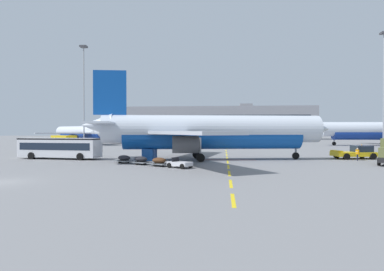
{
  "coord_description": "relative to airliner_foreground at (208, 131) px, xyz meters",
  "views": [
    {
      "loc": [
        17.42,
        -24.65,
        4.06
      ],
      "look_at": [
        12.65,
        26.47,
        3.32
      ],
      "focal_mm": 31.39,
      "sensor_mm": 36.0,
      "label": 1
    }
  ],
  "objects": [
    {
      "name": "airliner_mid_left",
      "position": [
        45.39,
        49.49,
        0.15
      ],
      "size": [
        36.11,
        35.93,
        12.67
      ],
      "color": "silver",
      "rests_on": "ground"
    },
    {
      "name": "airliner_far_center",
      "position": [
        -40.11,
        51.14,
        -0.47
      ],
      "size": [
        27.77,
        25.77,
        10.76
      ],
      "color": "silver",
      "rests_on": "ground"
    },
    {
      "name": "apron_light_mast_near",
      "position": [
        -36.61,
        43.71,
        13.05
      ],
      "size": [
        1.8,
        1.8,
        27.68
      ],
      "color": "slate",
      "rests_on": "ground"
    },
    {
      "name": "baggage_train",
      "position": [
        -6.52,
        -7.84,
        -3.42
      ],
      "size": [
        10.57,
        7.46,
        1.14
      ],
      "color": "silver",
      "rests_on": "ground"
    },
    {
      "name": "apron_light_mast_far",
      "position": [
        43.19,
        44.12,
        13.97
      ],
      "size": [
        1.8,
        1.8,
        29.39
      ],
      "color": "slate",
      "rests_on": "ground"
    },
    {
      "name": "terminal_satellite",
      "position": [
        -0.64,
        117.75,
        3.79
      ],
      "size": [
        91.07,
        18.86,
        17.05
      ],
      "color": "gray",
      "rests_on": "ground"
    },
    {
      "name": "ground",
      "position": [
        24.62,
        18.22,
        -3.95
      ],
      "size": [
        400.0,
        400.0,
        0.0
      ],
      "primitive_type": "plane",
      "color": "slate"
    },
    {
      "name": "airliner_foreground",
      "position": [
        0.0,
        0.0,
        0.0
      ],
      "size": [
        34.72,
        34.1,
        12.2
      ],
      "color": "silver",
      "rests_on": "ground"
    },
    {
      "name": "airliner_far_right",
      "position": [
        2.48,
        85.6,
        -0.92
      ],
      "size": [
        21.92,
        23.75,
        9.36
      ],
      "color": "white",
      "rests_on": "ground"
    },
    {
      "name": "ground_crew_worker",
      "position": [
        20.21,
        0.93,
        -2.97
      ],
      "size": [
        0.35,
        0.68,
        1.71
      ],
      "color": "#191E38",
      "rests_on": "ground"
    },
    {
      "name": "pushback_tug",
      "position": [
        21.09,
        3.75,
        -3.05
      ],
      "size": [
        6.35,
        3.88,
        2.08
      ],
      "color": "yellow",
      "rests_on": "ground"
    },
    {
      "name": "apron_paint_markings",
      "position": [
        2.62,
        14.2,
        -3.95
      ],
      "size": [
        8.0,
        93.9,
        0.01
      ],
      "color": "yellow",
      "rests_on": "ground"
    },
    {
      "name": "catering_truck",
      "position": [
        -28.01,
        15.4,
        -2.3
      ],
      "size": [
        7.32,
        5.33,
        3.14
      ],
      "color": "black",
      "rests_on": "ground"
    },
    {
      "name": "apron_shuttle_bus",
      "position": [
        -21.33,
        -0.38,
        -2.2
      ],
      "size": [
        12.27,
        4.23,
        3.0
      ],
      "color": "silver",
      "rests_on": "ground"
    },
    {
      "name": "uld_cargo_container",
      "position": [
        -7.98,
        -1.5,
        -3.15
      ],
      "size": [
        1.88,
        1.85,
        1.6
      ],
      "color": "#194C9E",
      "rests_on": "ground"
    }
  ]
}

